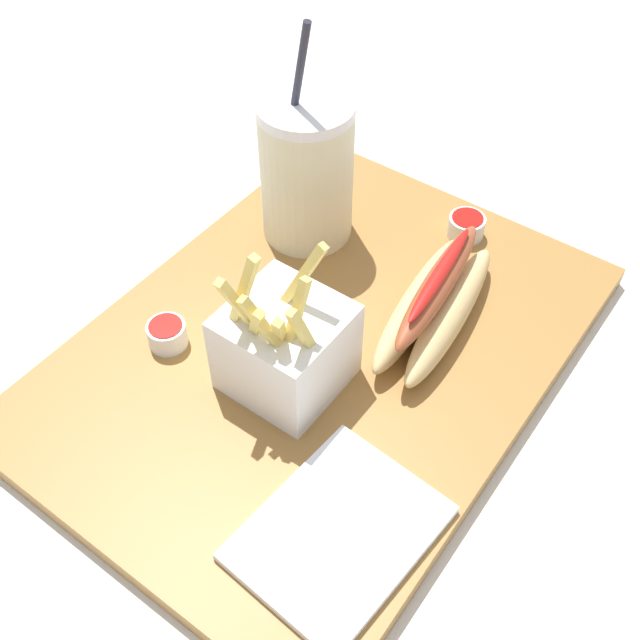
% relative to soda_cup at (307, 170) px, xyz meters
% --- Properties ---
extents(ground_plane, '(2.40, 2.40, 0.02)m').
position_rel_soda_cup_xyz_m(ground_plane, '(0.11, 0.10, -0.10)').
color(ground_plane, silver).
extents(food_tray, '(0.48, 0.35, 0.02)m').
position_rel_soda_cup_xyz_m(food_tray, '(0.11, 0.10, -0.08)').
color(food_tray, olive).
rests_on(food_tray, ground_plane).
extents(soda_cup, '(0.09, 0.09, 0.22)m').
position_rel_soda_cup_xyz_m(soda_cup, '(0.00, 0.00, 0.00)').
color(soda_cup, beige).
rests_on(soda_cup, food_tray).
extents(fries_basket, '(0.09, 0.09, 0.15)m').
position_rel_soda_cup_xyz_m(fries_basket, '(0.16, 0.10, -0.03)').
color(fries_basket, white).
rests_on(fries_basket, food_tray).
extents(hot_dog_1, '(0.18, 0.08, 0.06)m').
position_rel_soda_cup_xyz_m(hot_dog_1, '(0.03, 0.16, -0.05)').
color(hot_dog_1, '#DBB775').
rests_on(hot_dog_1, food_tray).
extents(ketchup_cup_1, '(0.04, 0.04, 0.02)m').
position_rel_soda_cup_xyz_m(ketchup_cup_1, '(-0.08, 0.13, -0.06)').
color(ketchup_cup_1, white).
rests_on(ketchup_cup_1, food_tray).
extents(ketchup_cup_2, '(0.03, 0.03, 0.02)m').
position_rel_soda_cup_xyz_m(ketchup_cup_2, '(0.19, -0.01, -0.06)').
color(ketchup_cup_2, white).
rests_on(ketchup_cup_2, food_tray).
extents(napkin_stack, '(0.15, 0.12, 0.01)m').
position_rel_soda_cup_xyz_m(napkin_stack, '(0.25, 0.21, -0.07)').
color(napkin_stack, white).
rests_on(napkin_stack, food_tray).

